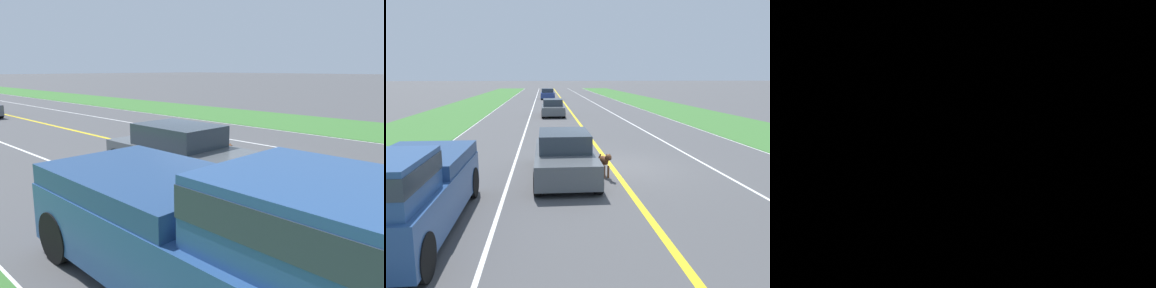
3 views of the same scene
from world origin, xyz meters
The scene contains 9 objects.
ground_plane centered at (0.00, 0.00, 0.00)m, with size 400.00×400.00×0.00m, color #4C4C4F.
centre_divider_line centered at (0.00, 0.00, 0.00)m, with size 0.18×160.00×0.01m, color yellow.
lane_edge_line_left centered at (-7.00, 0.00, 0.00)m, with size 0.14×160.00×0.01m, color white.
lane_dash_same_dir centered at (3.50, 0.00, 0.00)m, with size 0.10×160.00×0.01m, color white.
lane_dash_oncoming centered at (-3.50, 0.00, 0.00)m, with size 0.10×160.00×0.01m, color white.
grass_verge_left centered at (-10.00, 0.00, 0.01)m, with size 6.00×160.00×0.03m, color #3D7533.
ego_car centered at (1.75, 1.00, 0.67)m, with size 1.89×4.65×1.44m.
dog centered at (0.46, 1.26, 0.53)m, with size 0.36×1.05×0.83m.
pickup_truck centered at (5.28, 5.27, 0.97)m, with size 2.14×5.33×1.91m.
Camera 1 is at (8.56, 8.13, 2.92)m, focal length 35.00 mm.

